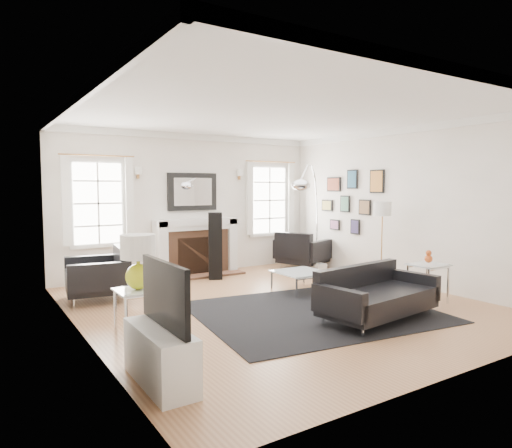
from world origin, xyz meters
TOP-DOWN VIEW (x-y plane):
  - floor at (0.00, 0.00)m, footprint 6.00×6.00m
  - back_wall at (0.00, 3.00)m, footprint 5.50×0.04m
  - front_wall at (0.00, -3.00)m, footprint 5.50×0.04m
  - left_wall at (-2.75, 0.00)m, footprint 0.04×6.00m
  - right_wall at (2.75, 0.00)m, footprint 0.04×6.00m
  - ceiling at (0.00, 0.00)m, footprint 5.50×6.00m
  - crown_molding at (0.00, 0.00)m, footprint 5.50×6.00m
  - fireplace at (0.00, 2.79)m, footprint 1.70×0.69m
  - mantel_mirror at (0.00, 2.95)m, footprint 1.05×0.07m
  - window_left at (-1.85, 2.95)m, footprint 1.24×0.15m
  - window_right at (1.85, 2.95)m, footprint 1.24×0.15m
  - gallery_wall at (2.72, 1.30)m, footprint 0.04×1.73m
  - tv_unit at (-2.44, -1.70)m, footprint 0.35×1.00m
  - area_rug at (0.19, -0.63)m, footprint 3.48×3.02m
  - sofa at (0.65, -1.31)m, footprint 1.82×1.00m
  - armchair_left at (-2.13, 1.69)m, footprint 1.01×1.10m
  - armchair_right at (2.14, 2.15)m, footprint 1.16×1.22m
  - coffee_table at (0.80, 0.46)m, footprint 0.77×0.77m
  - side_table_left at (-2.20, -0.36)m, footprint 0.51×0.51m
  - nesting_table at (1.96, -1.14)m, footprint 0.54×0.45m
  - gourd_lamp at (-2.20, -0.36)m, footprint 0.40×0.40m
  - orange_vase at (1.96, -1.14)m, footprint 0.12×0.12m
  - arc_floor_lamp at (1.54, 1.14)m, footprint 1.58×1.47m
  - stick_floor_lamp at (2.20, -0.02)m, footprint 0.30×0.30m
  - speaker_tower at (0.11, 2.19)m, footprint 0.34×0.34m

SIDE VIEW (x-z plane):
  - floor at x=0.00m, z-range 0.00..0.00m
  - area_rug at x=0.19m, z-range 0.00..0.01m
  - sofa at x=0.65m, z-range 0.02..0.59m
  - coffee_table at x=0.80m, z-range 0.14..0.48m
  - tv_unit at x=-2.44m, z-range -0.22..0.87m
  - armchair_right at x=2.14m, z-range 0.04..0.70m
  - armchair_left at x=-2.13m, z-range 0.04..0.71m
  - side_table_left at x=-2.20m, z-range 0.17..0.74m
  - nesting_table at x=1.96m, z-range 0.17..0.77m
  - fireplace at x=0.00m, z-range -0.01..1.10m
  - speaker_tower at x=0.11m, z-range 0.00..1.26m
  - orange_vase at x=1.96m, z-range 0.60..0.79m
  - gourd_lamp at x=-2.20m, z-range 0.61..1.25m
  - arc_floor_lamp at x=1.54m, z-range 0.09..2.34m
  - stick_floor_lamp at x=2.20m, z-range 0.55..2.04m
  - back_wall at x=0.00m, z-range 0.00..2.80m
  - front_wall at x=0.00m, z-range 0.00..2.80m
  - left_wall at x=-2.75m, z-range 0.00..2.80m
  - right_wall at x=2.75m, z-range 0.00..2.80m
  - window_left at x=-1.85m, z-range 0.65..2.27m
  - window_right at x=1.85m, z-range 0.65..2.27m
  - gallery_wall at x=2.72m, z-range 0.89..2.18m
  - mantel_mirror at x=0.00m, z-range 1.27..2.02m
  - crown_molding at x=0.00m, z-range 2.68..2.80m
  - ceiling at x=0.00m, z-range 2.79..2.81m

